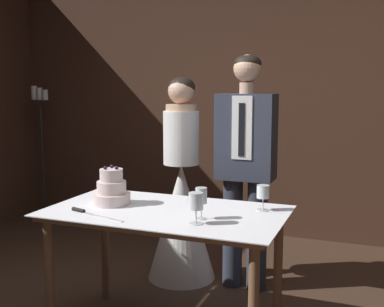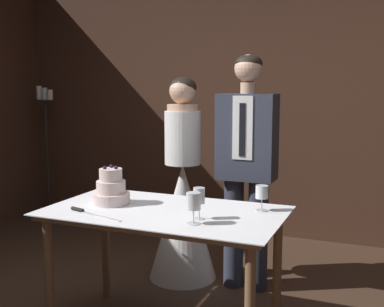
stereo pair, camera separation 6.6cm
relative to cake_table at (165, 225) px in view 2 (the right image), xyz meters
name	(u,v)px [view 2 (the right image)]	position (x,y,z in m)	size (l,w,h in m)	color
wall_back	(250,96)	(-0.12, 2.30, 0.73)	(5.58, 0.12, 2.86)	#472B1E
cake_table	(165,225)	(0.00, 0.00, 0.00)	(1.43, 0.81, 0.79)	brown
tiered_cake	(111,190)	(-0.38, 0.01, 0.18)	(0.24, 0.24, 0.25)	beige
cake_knife	(86,212)	(-0.40, -0.24, 0.10)	(0.41, 0.13, 0.02)	silver
wine_glass_near	(199,197)	(0.26, -0.10, 0.22)	(0.07, 0.07, 0.18)	silver
wine_glass_middle	(262,193)	(0.54, 0.21, 0.20)	(0.08, 0.08, 0.15)	silver
wine_glass_far	(193,203)	(0.27, -0.20, 0.21)	(0.08, 0.08, 0.17)	silver
bride	(183,206)	(-0.26, 0.87, -0.11)	(0.54, 0.54, 1.60)	white
groom	(247,161)	(0.26, 0.87, 0.28)	(0.42, 0.25, 1.76)	#333847
candle_stand	(47,152)	(-2.38, 1.85, 0.08)	(0.28, 0.28, 1.54)	black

